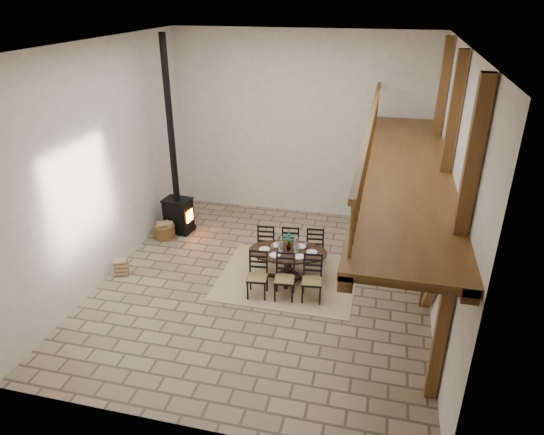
% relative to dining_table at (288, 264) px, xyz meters
% --- Properties ---
extents(ground, '(8.00, 8.00, 0.00)m').
position_rel_dining_table_xyz_m(ground, '(-0.46, -0.33, -0.38)').
color(ground, gray).
rests_on(ground, ground).
extents(room_shell, '(7.02, 8.02, 5.01)m').
position_rel_dining_table_xyz_m(room_shell, '(0.73, -0.33, 2.63)').
color(room_shell, white).
rests_on(room_shell, ground).
extents(rug, '(3.00, 2.50, 0.02)m').
position_rel_dining_table_xyz_m(rug, '(0.00, -0.00, -0.37)').
color(rug, tan).
rests_on(rug, ground).
extents(dining_table, '(1.82, 2.07, 1.10)m').
position_rel_dining_table_xyz_m(dining_table, '(0.00, 0.00, 0.00)').
color(dining_table, black).
rests_on(dining_table, ground).
extents(wood_stove, '(0.77, 0.63, 5.00)m').
position_rel_dining_table_xyz_m(wood_stove, '(-3.30, 1.63, 0.73)').
color(wood_stove, black).
rests_on(wood_stove, ground).
extents(log_basket, '(0.53, 0.53, 0.44)m').
position_rel_dining_table_xyz_m(log_basket, '(-3.52, 1.19, -0.19)').
color(log_basket, brown).
rests_on(log_basket, ground).
extents(log_stack, '(0.34, 0.29, 0.40)m').
position_rel_dining_table_xyz_m(log_stack, '(-3.68, -0.74, -0.18)').
color(log_stack, tan).
rests_on(log_stack, ground).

